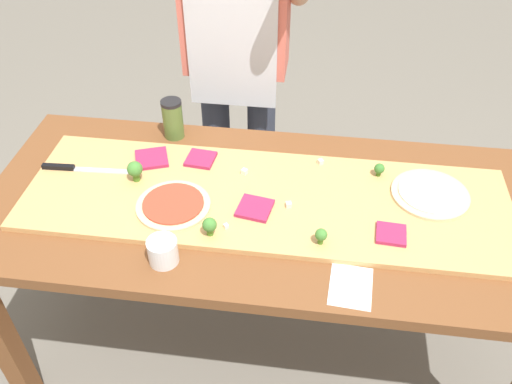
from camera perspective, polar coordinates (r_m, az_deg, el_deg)
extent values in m
plane|color=#6B665B|center=(2.32, 0.60, -15.75)|extent=(8.00, 8.00, 0.00)
cube|color=brown|center=(2.06, -25.33, -13.88)|extent=(0.07, 0.07, 0.75)
cube|color=brown|center=(2.45, -18.27, -1.19)|extent=(0.07, 0.07, 0.75)
cube|color=brown|center=(2.35, 22.76, -4.82)|extent=(0.07, 0.07, 0.75)
cube|color=brown|center=(1.73, 0.78, -1.62)|extent=(1.81, 0.80, 0.04)
cube|color=tan|center=(1.71, 1.01, -0.74)|extent=(1.54, 0.48, 0.02)
cube|color=#B7BABF|center=(1.87, -15.81, 2.19)|extent=(0.21, 0.03, 0.00)
cube|color=black|center=(1.93, -20.25, 2.52)|extent=(0.11, 0.02, 0.02)
cylinder|color=beige|center=(1.79, 18.01, -0.22)|extent=(0.25, 0.25, 0.01)
cylinder|color=silver|center=(1.79, 18.06, -0.03)|extent=(0.20, 0.20, 0.01)
cylinder|color=beige|center=(1.69, -8.77, -1.41)|extent=(0.23, 0.23, 0.01)
cylinder|color=#BC3D28|center=(1.68, -8.79, -1.20)|extent=(0.19, 0.19, 0.01)
cube|color=#9E234C|center=(1.88, -11.02, 3.51)|extent=(0.14, 0.14, 0.01)
cube|color=#9E234C|center=(1.63, 14.16, -4.35)|extent=(0.09, 0.09, 0.01)
cube|color=#9E234C|center=(1.86, -5.90, 3.52)|extent=(0.10, 0.10, 0.01)
cube|color=#9E234C|center=(1.66, -0.14, -1.72)|extent=(0.12, 0.12, 0.01)
cylinder|color=#487A23|center=(1.80, -12.60, 1.60)|extent=(0.02, 0.02, 0.03)
sphere|color=#427F33|center=(1.78, -12.75, 2.41)|extent=(0.05, 0.05, 0.05)
cylinder|color=#487A23|center=(1.56, 6.87, -5.11)|extent=(0.02, 0.02, 0.02)
sphere|color=#427F33|center=(1.55, 6.94, -4.51)|extent=(0.04, 0.04, 0.04)
cylinder|color=#3F7220|center=(1.83, 12.88, 1.94)|extent=(0.02, 0.02, 0.02)
sphere|color=#38752D|center=(1.82, 12.97, 2.45)|extent=(0.03, 0.03, 0.03)
cylinder|color=#487A23|center=(1.58, -4.90, -4.18)|extent=(0.02, 0.02, 0.02)
sphere|color=#427F33|center=(1.56, -4.96, -3.49)|extent=(0.04, 0.04, 0.04)
cube|color=white|center=(1.60, -3.21, -3.63)|extent=(0.02, 0.02, 0.01)
cube|color=white|center=(1.79, -1.25, 2.19)|extent=(0.02, 0.02, 0.02)
cube|color=silver|center=(1.84, 6.86, 3.21)|extent=(0.02, 0.02, 0.02)
cube|color=silver|center=(1.67, 3.49, -1.35)|extent=(0.02, 0.02, 0.02)
cylinder|color=white|center=(1.53, -9.86, -6.21)|extent=(0.09, 0.09, 0.08)
cylinder|color=white|center=(1.54, -9.80, -6.60)|extent=(0.08, 0.08, 0.04)
cylinder|color=#517033|center=(1.99, -8.81, 7.54)|extent=(0.07, 0.07, 0.14)
cylinder|color=black|center=(1.95, -9.03, 9.36)|extent=(0.07, 0.07, 0.01)
cube|color=white|center=(1.50, 10.03, -9.83)|extent=(0.12, 0.16, 0.00)
cylinder|color=#333847|center=(2.48, -4.07, 4.02)|extent=(0.12, 0.12, 0.90)
cylinder|color=#333847|center=(2.45, 0.54, 3.66)|extent=(0.12, 0.12, 0.90)
cube|color=silver|center=(2.04, -2.65, 16.52)|extent=(0.34, 0.01, 0.60)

